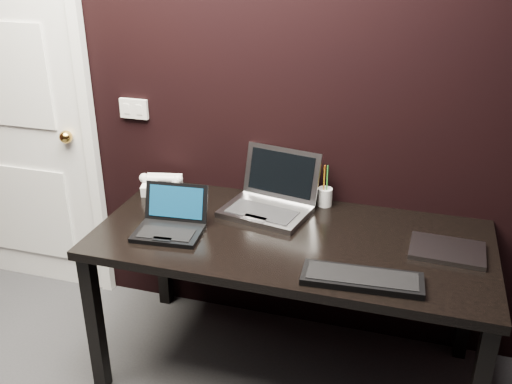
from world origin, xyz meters
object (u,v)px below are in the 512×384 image
(ext_keyboard, at_px, (362,279))
(pen_cup, at_px, (325,196))
(door, at_px, (13,112))
(netbook, at_px, (170,224))
(desk, at_px, (291,251))
(mobile_phone, at_px, (166,200))
(desk_phone, at_px, (162,184))
(silver_laptop, at_px, (270,201))
(closed_laptop, at_px, (447,250))

(ext_keyboard, bearing_deg, pen_cup, 112.61)
(ext_keyboard, height_order, pen_cup, pen_cup)
(door, distance_m, netbook, 1.27)
(door, height_order, netbook, door)
(desk, relative_size, mobile_phone, 15.92)
(netbook, distance_m, mobile_phone, 0.24)
(desk_phone, xyz_separation_m, mobile_phone, (0.10, -0.16, 0.00))
(netbook, relative_size, pen_cup, 1.50)
(silver_laptop, bearing_deg, desk, -53.69)
(silver_laptop, height_order, mobile_phone, silver_laptop)
(door, xyz_separation_m, desk, (1.65, -0.38, -0.38))
(closed_laptop, bearing_deg, desk_phone, 171.12)
(silver_laptop, bearing_deg, netbook, -138.04)
(netbook, distance_m, ext_keyboard, 0.87)
(desk_phone, bearing_deg, ext_keyboard, -26.42)
(desk, distance_m, pen_cup, 0.37)
(pen_cup, bearing_deg, desk, -103.86)
(silver_laptop, distance_m, ext_keyboard, 0.69)
(netbook, bearing_deg, closed_laptop, 7.76)
(mobile_phone, bearing_deg, door, 164.77)
(desk, bearing_deg, pen_cup, 76.14)
(door, relative_size, pen_cup, 10.41)
(desk, relative_size, pen_cup, 8.27)
(ext_keyboard, bearing_deg, desk_phone, 153.58)
(desk, xyz_separation_m, mobile_phone, (-0.63, 0.10, 0.12))
(silver_laptop, bearing_deg, mobile_phone, -167.03)
(mobile_phone, bearing_deg, pen_cup, 18.55)
(door, xyz_separation_m, netbook, (1.14, -0.49, -0.27))
(desk_phone, bearing_deg, pen_cup, 5.68)
(closed_laptop, xyz_separation_m, mobile_phone, (-1.28, 0.06, 0.03))
(pen_cup, bearing_deg, mobile_phone, -161.45)
(silver_laptop, distance_m, closed_laptop, 0.82)
(ext_keyboard, xyz_separation_m, mobile_phone, (-0.97, 0.37, 0.03))
(desk, height_order, ext_keyboard, ext_keyboard)
(ext_keyboard, distance_m, desk_phone, 1.19)
(door, height_order, ext_keyboard, door)
(silver_laptop, xyz_separation_m, closed_laptop, (0.80, -0.17, -0.04))
(ext_keyboard, bearing_deg, desk, 141.14)
(closed_laptop, height_order, pen_cup, pen_cup)
(door, distance_m, pen_cup, 1.75)
(closed_laptop, height_order, desk_phone, desk_phone)
(silver_laptop, xyz_separation_m, pen_cup, (0.24, 0.13, -0.00))
(netbook, bearing_deg, ext_keyboard, -10.49)
(desk, height_order, closed_laptop, closed_laptop)
(mobile_phone, bearing_deg, closed_laptop, -2.48)
(ext_keyboard, bearing_deg, closed_laptop, 45.77)
(desk, xyz_separation_m, closed_laptop, (0.65, 0.04, 0.09))
(netbook, height_order, silver_laptop, silver_laptop)
(door, bearing_deg, silver_laptop, -6.35)
(silver_laptop, relative_size, mobile_phone, 4.14)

